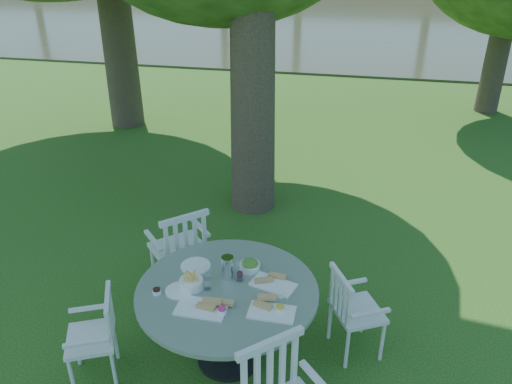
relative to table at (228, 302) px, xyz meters
The scene contains 7 objects.
ground 1.52m from the table, 94.45° to the left, with size 140.00×140.00×0.00m, color #163D0C.
table is the anchor object (origin of this frame).
chair_ne 1.05m from the table, 17.58° to the left, with size 0.55×0.56×0.84m.
chair_nw 1.02m from the table, 131.64° to the left, with size 0.69×0.68×0.99m.
chair_sw 1.05m from the table, 157.09° to the right, with size 0.52×0.54×0.82m.
tableware 0.18m from the table, 144.40° to the left, with size 1.16×0.79×0.21m.
river 24.39m from the table, 90.25° to the left, with size 100.00×28.00×0.12m, color #2D341F.
Camera 1 is at (1.04, -4.52, 3.31)m, focal length 35.00 mm.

